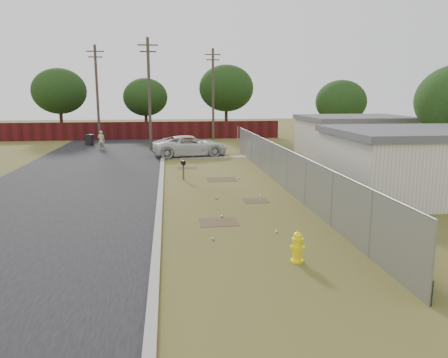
{
  "coord_description": "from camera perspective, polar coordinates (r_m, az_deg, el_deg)",
  "views": [
    {
      "loc": [
        -2.56,
        -20.33,
        4.67
      ],
      "look_at": [
        -0.27,
        -2.39,
        1.1
      ],
      "focal_mm": 35.0,
      "sensor_mm": 36.0,
      "label": 1
    }
  ],
  "objects": [
    {
      "name": "pedestrian",
      "position": [
        38.13,
        -15.74,
        4.91
      ],
      "size": [
        0.61,
        0.43,
        1.59
      ],
      "primitive_type": "imported",
      "rotation": [
        0.0,
        0.0,
        3.05
      ],
      "color": "#B8AE87",
      "rests_on": "ground"
    },
    {
      "name": "street",
      "position": [
        29.06,
        -15.49,
        1.54
      ],
      "size": [
        15.1,
        60.0,
        0.12
      ],
      "color": "black",
      "rests_on": "ground"
    },
    {
      "name": "scattered_litter",
      "position": [
        18.27,
        1.84,
        -3.52
      ],
      "size": [
        2.88,
        10.21,
        0.07
      ],
      "color": "silver",
      "rests_on": "ground"
    },
    {
      "name": "privacy_fence",
      "position": [
        45.61,
        -11.65,
        6.19
      ],
      "size": [
        30.0,
        0.12,
        1.8
      ],
      "primitive_type": "cube",
      "color": "#4A0F15",
      "rests_on": "ground"
    },
    {
      "name": "ground",
      "position": [
        21.01,
        -0.1,
        -1.68
      ],
      "size": [
        120.0,
        120.0,
        0.0
      ],
      "primitive_type": "plane",
      "color": "olive",
      "rests_on": "ground"
    },
    {
      "name": "horizon_trees",
      "position": [
        44.01,
        -2.91,
        11.1
      ],
      "size": [
        33.32,
        31.94,
        7.78
      ],
      "color": "#362818",
      "rests_on": "ground"
    },
    {
      "name": "mailbox",
      "position": [
        23.94,
        -5.35,
        1.91
      ],
      "size": [
        0.25,
        0.46,
        1.06
      ],
      "color": "brown",
      "rests_on": "ground"
    },
    {
      "name": "chainlink_fence",
      "position": [
        22.43,
        7.51,
        1.13
      ],
      "size": [
        0.1,
        27.06,
        2.02
      ],
      "color": "gray",
      "rests_on": "ground"
    },
    {
      "name": "fire_hydrant",
      "position": [
        12.52,
        9.55,
        -8.8
      ],
      "size": [
        0.44,
        0.45,
        0.92
      ],
      "color": "#FFED0D",
      "rests_on": "ground"
    },
    {
      "name": "trash_bin",
      "position": [
        41.55,
        -17.16,
        4.92
      ],
      "size": [
        0.8,
        0.87,
        0.98
      ],
      "color": "black",
      "rests_on": "ground"
    },
    {
      "name": "utility_poles",
      "position": [
        41.01,
        -9.0,
        11.06
      ],
      "size": [
        12.6,
        8.24,
        9.0
      ],
      "color": "#493F30",
      "rests_on": "ground"
    },
    {
      "name": "houses",
      "position": [
        26.65,
        20.21,
        3.78
      ],
      "size": [
        9.3,
        17.24,
        3.1
      ],
      "color": "silver",
      "rests_on": "ground"
    },
    {
      "name": "pickup_truck",
      "position": [
        32.99,
        -4.41,
        4.35
      ],
      "size": [
        5.89,
        3.39,
        1.55
      ],
      "primitive_type": "imported",
      "rotation": [
        0.0,
        0.0,
        1.73
      ],
      "color": "silver",
      "rests_on": "ground"
    }
  ]
}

